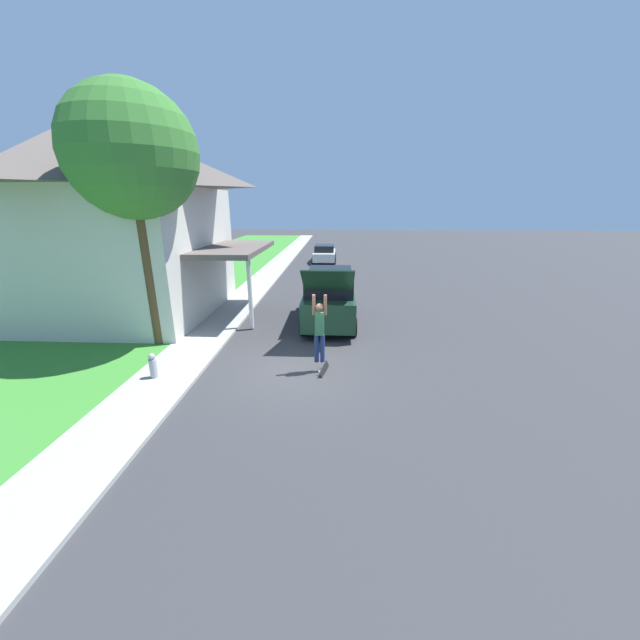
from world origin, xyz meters
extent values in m
plane|color=#333335|center=(0.00, 0.00, 0.00)|extent=(120.00, 120.00, 0.00)
cube|color=#387F2D|center=(-8.00, 6.00, 0.04)|extent=(10.00, 80.00, 0.08)
cube|color=#9E9E99|center=(-3.60, 6.00, 0.05)|extent=(1.80, 80.00, 0.10)
cube|color=beige|center=(-8.47, 5.30, 2.68)|extent=(8.27, 7.44, 5.21)
pyramid|color=#5B514C|center=(-8.47, 5.30, 6.63)|extent=(9.07, 8.24, 2.69)
cube|color=#5B514C|center=(-3.23, 5.30, 2.88)|extent=(2.60, 5.21, 0.20)
cylinder|color=silver|center=(-2.13, 3.44, 1.43)|extent=(0.16, 0.16, 2.70)
cylinder|color=brown|center=(-4.95, 1.68, 2.56)|extent=(0.36, 0.36, 4.95)
sphere|color=#38752D|center=(-4.95, 1.68, 6.09)|extent=(3.85, 3.85, 3.85)
cube|color=#193823|center=(0.85, 4.38, 0.87)|extent=(1.93, 4.75, 1.07)
cube|color=black|center=(0.85, 4.50, 1.74)|extent=(1.78, 3.70, 0.66)
cylinder|color=black|center=(-0.08, 5.85, 0.34)|extent=(0.24, 0.68, 0.68)
cylinder|color=black|center=(1.78, 5.85, 0.34)|extent=(0.24, 0.68, 0.68)
cylinder|color=black|center=(-0.08, 2.91, 0.34)|extent=(0.24, 0.68, 0.68)
cylinder|color=black|center=(1.78, 2.91, 0.34)|extent=(0.24, 0.68, 0.68)
cube|color=#193823|center=(0.85, 1.96, 2.26)|extent=(1.70, 1.30, 0.93)
cube|color=silver|center=(0.05, 20.61, 0.55)|extent=(1.78, 4.01, 0.68)
cube|color=black|center=(0.05, 20.51, 1.15)|extent=(1.56, 2.08, 0.52)
cylinder|color=black|center=(-0.81, 21.82, 0.33)|extent=(0.20, 0.66, 0.66)
cylinder|color=black|center=(0.91, 21.82, 0.33)|extent=(0.20, 0.66, 0.66)
cylinder|color=black|center=(-0.81, 19.41, 0.33)|extent=(0.20, 0.66, 0.66)
cylinder|color=black|center=(0.91, 19.41, 0.33)|extent=(0.20, 0.66, 0.66)
cylinder|color=navy|center=(0.59, -0.08, 0.72)|extent=(0.13, 0.13, 0.84)
cylinder|color=navy|center=(0.76, -0.08, 0.72)|extent=(0.13, 0.13, 0.84)
cube|color=#337042|center=(0.68, -0.08, 1.45)|extent=(0.25, 0.20, 0.64)
sphere|color=brown|center=(0.68, -0.08, 1.93)|extent=(0.23, 0.23, 0.23)
cylinder|color=brown|center=(0.52, -0.08, 2.01)|extent=(0.09, 0.09, 0.57)
cylinder|color=brown|center=(0.84, -0.08, 2.01)|extent=(0.09, 0.09, 0.57)
cube|color=black|center=(0.82, -0.15, 0.08)|extent=(0.25, 0.79, 0.25)
cylinder|color=silver|center=(0.78, 0.11, 0.16)|extent=(0.03, 0.06, 0.06)
cylinder|color=silver|center=(0.85, 0.11, -0.01)|extent=(0.03, 0.06, 0.06)
cylinder|color=silver|center=(0.68, -0.38, 0.12)|extent=(0.03, 0.06, 0.06)
cylinder|color=silver|center=(0.75, -0.38, -0.05)|extent=(0.03, 0.06, 0.06)
cylinder|color=#99999E|center=(-3.85, -0.90, 0.37)|extent=(0.20, 0.20, 0.53)
sphere|color=#99999E|center=(-3.85, -0.90, 0.72)|extent=(0.18, 0.18, 0.18)
camera|label=1|loc=(1.16, -9.53, 4.66)|focal=20.00mm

